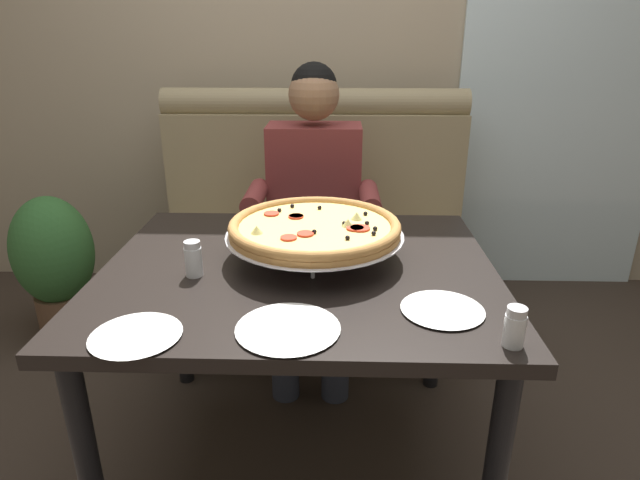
% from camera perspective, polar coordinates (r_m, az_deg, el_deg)
% --- Properties ---
extents(ground_plane, '(16.00, 16.00, 0.00)m').
position_cam_1_polar(ground_plane, '(2.01, -1.99, -22.06)').
color(ground_plane, '#382D26').
extents(back_wall_with_window, '(6.00, 0.12, 2.80)m').
position_cam_1_polar(back_wall_with_window, '(2.99, -0.36, 21.73)').
color(back_wall_with_window, tan).
rests_on(back_wall_with_window, ground_plane).
extents(window_panel, '(1.10, 0.02, 2.80)m').
position_cam_1_polar(window_panel, '(3.15, 25.66, 19.78)').
color(window_panel, white).
rests_on(window_panel, ground_plane).
extents(booth_bench, '(1.51, 0.78, 1.13)m').
position_cam_1_polar(booth_bench, '(2.61, -0.77, -0.75)').
color(booth_bench, '#998966').
rests_on(booth_bench, ground_plane).
extents(dining_table, '(1.17, 0.98, 0.73)m').
position_cam_1_polar(dining_table, '(1.64, -2.27, -5.52)').
color(dining_table, black).
rests_on(dining_table, ground_plane).
extents(diner_main, '(0.54, 0.64, 1.27)m').
position_cam_1_polar(diner_main, '(2.26, -0.71, 4.02)').
color(diner_main, '#2D3342').
rests_on(diner_main, ground_plane).
extents(pizza, '(0.55, 0.55, 0.13)m').
position_cam_1_polar(pizza, '(1.62, -0.57, 1.28)').
color(pizza, silver).
rests_on(pizza, dining_table).
extents(shaker_pepper_flakes, '(0.05, 0.05, 0.11)m').
position_cam_1_polar(shaker_pepper_flakes, '(1.57, -13.42, -2.21)').
color(shaker_pepper_flakes, white).
rests_on(shaker_pepper_flakes, dining_table).
extents(shaker_oregano, '(0.05, 0.05, 0.10)m').
position_cam_1_polar(shaker_oregano, '(1.27, 20.13, -9.03)').
color(shaker_oregano, white).
rests_on(shaker_oregano, dining_table).
extents(plate_near_left, '(0.25, 0.25, 0.02)m').
position_cam_1_polar(plate_near_left, '(1.27, -3.61, -9.22)').
color(plate_near_left, white).
rests_on(plate_near_left, dining_table).
extents(plate_near_right, '(0.21, 0.21, 0.02)m').
position_cam_1_polar(plate_near_right, '(1.31, -19.18, -9.42)').
color(plate_near_right, white).
rests_on(plate_near_right, dining_table).
extents(plate_far_side, '(0.21, 0.21, 0.02)m').
position_cam_1_polar(plate_far_side, '(1.38, 13.01, -7.06)').
color(plate_far_side, white).
rests_on(plate_far_side, dining_table).
extents(potted_plant, '(0.36, 0.36, 0.70)m').
position_cam_1_polar(potted_plant, '(2.77, -26.58, -2.04)').
color(potted_plant, brown).
rests_on(potted_plant, ground_plane).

